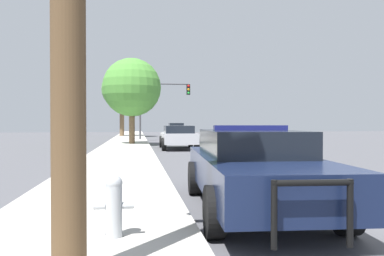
{
  "coord_description": "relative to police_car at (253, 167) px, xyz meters",
  "views": [
    {
      "loc": [
        -4.41,
        -6.58,
        1.53
      ],
      "look_at": [
        -0.85,
        17.51,
        1.18
      ],
      "focal_mm": 35.0,
      "sensor_mm": 36.0,
      "label": 1
    }
  ],
  "objects": [
    {
      "name": "tree_sidewalk_mid",
      "position": [
        -2.34,
        19.04,
        3.12
      ],
      "size": [
        3.9,
        3.9,
        5.72
      ],
      "color": "brown",
      "rests_on": "sidewalk_left"
    },
    {
      "name": "tree_sidewalk_far",
      "position": [
        -3.58,
        33.98,
        4.31
      ],
      "size": [
        4.26,
        4.26,
        7.1
      ],
      "color": "brown",
      "rests_on": "sidewalk_left"
    },
    {
      "name": "car_background_oncoming",
      "position": [
        4.66,
        20.59,
        -0.02
      ],
      "size": [
        2.18,
        4.1,
        1.34
      ],
      "rotation": [
        0.0,
        0.0,
        3.19
      ],
      "color": "#333856",
      "rests_on": "ground_plane"
    },
    {
      "name": "sidewalk_left",
      "position": [
        -2.71,
        0.26,
        -0.69
      ],
      "size": [
        3.0,
        110.0,
        0.13
      ],
      "color": "#BCB7AD",
      "rests_on": "ground_plane"
    },
    {
      "name": "police_car",
      "position": [
        0.0,
        0.0,
        0.0
      ],
      "size": [
        2.29,
        5.12,
        1.48
      ],
      "rotation": [
        0.0,
        0.0,
        3.07
      ],
      "color": "#141E3D",
      "rests_on": "ground_plane"
    },
    {
      "name": "fire_hydrant",
      "position": [
        -2.3,
        -1.68,
        -0.22
      ],
      "size": [
        0.49,
        0.21,
        0.77
      ],
      "color": "#B7BCC1",
      "rests_on": "sidewalk_left"
    },
    {
      "name": "ground_plane",
      "position": [
        2.39,
        0.26,
        -0.76
      ],
      "size": [
        110.0,
        110.0,
        0.0
      ],
      "primitive_type": "plane",
      "color": "#4F4F54"
    },
    {
      "name": "car_background_distant",
      "position": [
        2.43,
        36.48,
        0.03
      ],
      "size": [
        2.12,
        4.62,
        1.5
      ],
      "rotation": [
        0.0,
        0.0,
        -0.03
      ],
      "color": "slate",
      "rests_on": "ground_plane"
    },
    {
      "name": "car_background_midblock",
      "position": [
        0.37,
        15.29,
        -0.02
      ],
      "size": [
        2.1,
        4.47,
        1.36
      ],
      "rotation": [
        0.0,
        0.0,
        -0.02
      ],
      "color": "#B7B7BC",
      "rests_on": "ground_plane"
    },
    {
      "name": "traffic_light",
      "position": [
        0.04,
        25.49,
        2.85
      ],
      "size": [
        4.34,
        0.35,
        4.85
      ],
      "color": "#424247",
      "rests_on": "sidewalk_left"
    }
  ]
}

